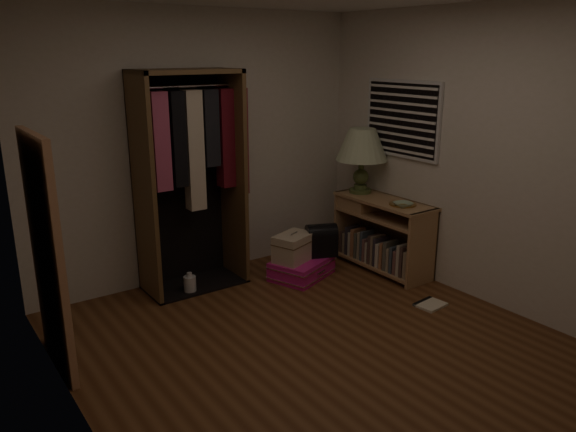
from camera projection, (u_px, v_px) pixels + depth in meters
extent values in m
plane|color=#563018|center=(328.00, 352.00, 4.27)|extent=(4.00, 4.00, 0.00)
cube|color=beige|center=(201.00, 147.00, 5.47)|extent=(3.50, 0.02, 2.60)
cube|color=beige|center=(487.00, 159.00, 4.88)|extent=(0.02, 4.00, 2.60)
cube|color=beige|center=(74.00, 231.00, 2.93)|extent=(0.02, 4.00, 2.60)
cube|color=silver|center=(402.00, 119.00, 5.58)|extent=(0.03, 0.96, 0.76)
cube|color=black|center=(402.00, 119.00, 5.57)|extent=(0.03, 0.90, 0.70)
cube|color=white|center=(399.00, 150.00, 5.65)|extent=(0.01, 0.88, 0.02)
cube|color=white|center=(400.00, 143.00, 5.63)|extent=(0.01, 0.88, 0.02)
cube|color=white|center=(400.00, 135.00, 5.61)|extent=(0.01, 0.88, 0.02)
cube|color=white|center=(400.00, 127.00, 5.59)|extent=(0.01, 0.88, 0.02)
cube|color=white|center=(401.00, 119.00, 5.57)|extent=(0.01, 0.88, 0.02)
cube|color=white|center=(401.00, 111.00, 5.54)|extent=(0.01, 0.88, 0.02)
cube|color=white|center=(402.00, 103.00, 5.52)|extent=(0.01, 0.88, 0.02)
cube|color=white|center=(402.00, 95.00, 5.50)|extent=(0.01, 0.88, 0.02)
cube|color=white|center=(403.00, 87.00, 5.48)|extent=(0.01, 0.88, 0.02)
cube|color=#A4794F|center=(422.00, 249.00, 5.38)|extent=(0.40, 0.03, 0.75)
cube|color=#A4794F|center=(348.00, 222.00, 6.22)|extent=(0.40, 0.03, 0.75)
cube|color=#A4794F|center=(381.00, 263.00, 5.89)|extent=(0.40, 1.04, 0.03)
cube|color=#A4794F|center=(384.00, 217.00, 5.75)|extent=(0.40, 1.04, 0.03)
cube|color=#A4794F|center=(384.00, 201.00, 5.70)|extent=(0.42, 1.12, 0.03)
cube|color=brown|center=(396.00, 231.00, 5.91)|extent=(0.02, 1.10, 0.75)
cube|color=#A4794F|center=(361.00, 203.00, 5.98)|extent=(0.36, 0.38, 0.13)
cube|color=gray|center=(410.00, 265.00, 5.43)|extent=(0.16, 0.04, 0.27)
cube|color=#4C3833|center=(406.00, 261.00, 5.47)|extent=(0.17, 0.03, 0.31)
cube|color=#B7AD99|center=(405.00, 259.00, 5.51)|extent=(0.22, 0.04, 0.32)
cube|color=brown|center=(399.00, 262.00, 5.54)|extent=(0.15, 0.04, 0.25)
cube|color=#3F4C59|center=(397.00, 259.00, 5.59)|extent=(0.19, 0.03, 0.27)
cube|color=gray|center=(394.00, 259.00, 5.63)|extent=(0.20, 0.03, 0.25)
cube|color=#59594C|center=(390.00, 255.00, 5.65)|extent=(0.18, 0.04, 0.30)
cube|color=#B2724C|center=(386.00, 255.00, 5.69)|extent=(0.17, 0.03, 0.27)
cube|color=beige|center=(382.00, 255.00, 5.73)|extent=(0.17, 0.05, 0.25)
cube|color=#332D38|center=(381.00, 251.00, 5.77)|extent=(0.21, 0.03, 0.29)
cube|color=gray|center=(377.00, 250.00, 5.79)|extent=(0.18, 0.03, 0.31)
cube|color=#4C3833|center=(374.00, 249.00, 5.82)|extent=(0.16, 0.04, 0.30)
cube|color=#B7AD99|center=(373.00, 251.00, 5.87)|extent=(0.21, 0.03, 0.22)
cube|color=brown|center=(370.00, 249.00, 5.90)|extent=(0.20, 0.04, 0.25)
cube|color=#3F4C59|center=(367.00, 245.00, 5.91)|extent=(0.18, 0.03, 0.32)
cube|color=gray|center=(365.00, 245.00, 5.96)|extent=(0.21, 0.04, 0.30)
cube|color=#59594C|center=(362.00, 244.00, 6.00)|extent=(0.21, 0.03, 0.27)
cube|color=#B2724C|center=(358.00, 242.00, 6.03)|extent=(0.19, 0.04, 0.30)
cube|color=beige|center=(355.00, 243.00, 6.07)|extent=(0.20, 0.03, 0.26)
cube|color=#332D38|center=(352.00, 240.00, 6.10)|extent=(0.19, 0.04, 0.31)
cube|color=gray|center=(349.00, 242.00, 6.14)|extent=(0.17, 0.04, 0.23)
cube|color=#4C3833|center=(347.00, 240.00, 6.18)|extent=(0.19, 0.03, 0.24)
cube|color=brown|center=(144.00, 190.00, 4.95)|extent=(0.04, 0.50, 2.05)
cube|color=brown|center=(233.00, 177.00, 5.46)|extent=(0.04, 0.50, 2.05)
cube|color=brown|center=(185.00, 71.00, 4.92)|extent=(0.95, 0.50, 0.04)
cube|color=black|center=(180.00, 178.00, 5.39)|extent=(0.95, 0.02, 2.05)
cube|color=black|center=(196.00, 284.00, 5.49)|extent=(0.95, 0.50, 0.02)
cylinder|color=white|center=(186.00, 86.00, 4.95)|extent=(0.87, 0.02, 0.02)
cube|color=#BF4C72|center=(160.00, 142.00, 4.92)|extent=(0.15, 0.12, 0.87)
cube|color=black|center=(177.00, 139.00, 5.00)|extent=(0.13, 0.16, 0.85)
cube|color=beige|center=(194.00, 151.00, 5.12)|extent=(0.16, 0.13, 1.10)
cube|color=black|center=(210.00, 128.00, 5.16)|extent=(0.14, 0.13, 0.70)
cube|color=#590F19|center=(225.00, 138.00, 5.29)|extent=(0.14, 0.15, 0.92)
cube|color=maroon|center=(239.00, 142.00, 5.38)|extent=(0.12, 0.16, 1.01)
cube|color=tan|center=(47.00, 255.00, 3.87)|extent=(0.05, 0.80, 1.70)
cube|color=white|center=(51.00, 254.00, 3.88)|extent=(0.01, 0.68, 1.58)
cube|color=#CF197F|center=(302.00, 268.00, 5.67)|extent=(0.73, 0.62, 0.19)
cube|color=white|center=(302.00, 272.00, 5.68)|extent=(0.75, 0.65, 0.01)
cube|color=white|center=(302.00, 263.00, 5.65)|extent=(0.75, 0.65, 0.01)
cylinder|color=white|center=(321.00, 272.00, 5.55)|extent=(0.14, 0.07, 0.02)
cube|color=#C3B095|center=(294.00, 247.00, 5.57)|extent=(0.46, 0.39, 0.27)
cube|color=brown|center=(294.00, 242.00, 5.55)|extent=(0.47, 0.40, 0.01)
cylinder|color=white|center=(294.00, 233.00, 5.52)|extent=(0.11, 0.06, 0.02)
cube|color=black|center=(321.00, 244.00, 5.71)|extent=(0.36, 0.30, 0.23)
cylinder|color=black|center=(321.00, 233.00, 5.68)|extent=(0.36, 0.30, 0.20)
cylinder|color=#415228|center=(360.00, 191.00, 5.98)|extent=(0.30, 0.30, 0.04)
cylinder|color=#415228|center=(360.00, 187.00, 5.96)|extent=(0.18, 0.18, 0.05)
sphere|color=#415228|center=(361.00, 177.00, 5.93)|extent=(0.21, 0.21, 0.17)
cylinder|color=#415228|center=(361.00, 165.00, 5.90)|extent=(0.08, 0.08, 0.10)
cone|color=beige|center=(362.00, 144.00, 5.84)|extent=(0.71, 0.71, 0.33)
cone|color=beige|center=(362.00, 144.00, 5.84)|extent=(0.63, 0.63, 0.31)
cylinder|color=#A98341|center=(403.00, 204.00, 5.50)|extent=(0.32, 0.32, 0.02)
imported|color=#98B798|center=(403.00, 205.00, 5.43)|extent=(0.21, 0.21, 0.04)
cylinder|color=silver|center=(190.00, 285.00, 5.29)|extent=(0.15, 0.15, 0.16)
cylinder|color=silver|center=(189.00, 275.00, 5.26)|extent=(0.06, 0.06, 0.04)
cube|color=beige|center=(430.00, 305.00, 5.04)|extent=(0.27, 0.23, 0.02)
cube|color=black|center=(422.00, 301.00, 5.10)|extent=(0.26, 0.06, 0.02)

